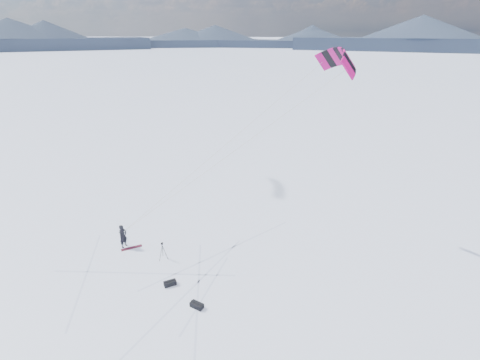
% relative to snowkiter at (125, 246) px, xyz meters
% --- Properties ---
extents(ground, '(1800.00, 1800.00, 0.00)m').
position_rel_snowkiter_xyz_m(ground, '(2.00, -2.10, 0.00)').
color(ground, white).
extents(horizon_hills, '(704.00, 704.00, 10.77)m').
position_rel_snowkiter_xyz_m(horizon_hills, '(2.00, -2.10, 4.80)').
color(horizon_hills, '#182134').
rests_on(horizon_hills, ground).
extents(snow_tracks, '(14.76, 10.25, 0.01)m').
position_rel_snowkiter_xyz_m(snow_tracks, '(1.35, -2.46, 0.00)').
color(snow_tracks, '#ABB7D8').
rests_on(snow_tracks, ground).
extents(snowkiter, '(0.61, 0.75, 1.78)m').
position_rel_snowkiter_xyz_m(snowkiter, '(0.00, 0.00, 0.00)').
color(snowkiter, black).
rests_on(snowkiter, ground).
extents(snowboard, '(1.38, 1.05, 0.04)m').
position_rel_snowkiter_xyz_m(snowboard, '(0.60, -0.12, 0.02)').
color(snowboard, maroon).
rests_on(snowboard, ground).
extents(tripod, '(0.57, 0.64, 1.32)m').
position_rel_snowkiter_xyz_m(tripod, '(3.37, -1.03, 0.85)').
color(tripod, black).
rests_on(tripod, ground).
extents(gear_bag_a, '(0.84, 0.72, 0.34)m').
position_rel_snowkiter_xyz_m(gear_bag_a, '(4.73, -3.58, 0.15)').
color(gear_bag_a, black).
rests_on(gear_bag_a, ground).
extents(gear_bag_b, '(0.87, 0.65, 0.36)m').
position_rel_snowkiter_xyz_m(gear_bag_b, '(6.88, -5.18, 0.16)').
color(gear_bag_b, black).
rests_on(gear_bag_b, ground).
extents(power_kite, '(15.54, 6.06, 12.53)m').
position_rel_snowkiter_xyz_m(power_kite, '(14.29, 3.46, 12.84)').
color(power_kite, '#B50861').
rests_on(power_kite, ground).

